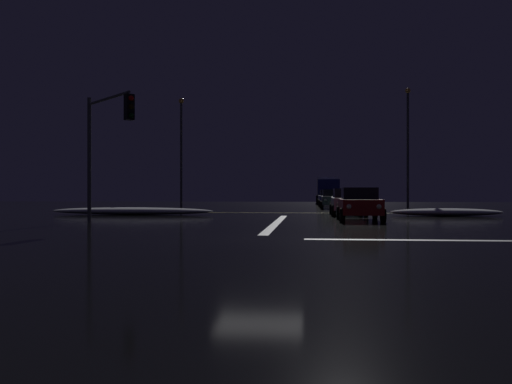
{
  "coord_description": "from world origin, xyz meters",
  "views": [
    {
      "loc": [
        1.46,
        -15.81,
        1.36
      ],
      "look_at": [
        -1.27,
        11.93,
        1.36
      ],
      "focal_mm": 38.5,
      "sensor_mm": 36.0,
      "label": 1
    }
  ],
  "objects_px": {
    "box_truck": "(328,189)",
    "streetlamp_right_far": "(408,140)",
    "sedan_red": "(359,204)",
    "traffic_signal_nw": "(106,132)",
    "sedan_green": "(345,200)",
    "sedan_gray": "(333,199)",
    "sedan_blue": "(329,198)",
    "streetlamp_left_far": "(181,145)",
    "sedan_silver": "(348,201)",
    "sedan_white": "(327,197)"
  },
  "relations": [
    {
      "from": "sedan_red",
      "to": "streetlamp_right_far",
      "type": "height_order",
      "value": "streetlamp_right_far"
    },
    {
      "from": "sedan_white",
      "to": "traffic_signal_nw",
      "type": "xyz_separation_m",
      "value": [
        -10.72,
        -34.88,
        3.17
      ]
    },
    {
      "from": "sedan_green",
      "to": "sedan_blue",
      "type": "bearing_deg",
      "value": 93.0
    },
    {
      "from": "sedan_white",
      "to": "streetlamp_left_far",
      "type": "distance_m",
      "value": 18.32
    },
    {
      "from": "sedan_blue",
      "to": "sedan_red",
      "type": "bearing_deg",
      "value": -88.75
    },
    {
      "from": "sedan_gray",
      "to": "sedan_red",
      "type": "bearing_deg",
      "value": -88.47
    },
    {
      "from": "sedan_green",
      "to": "sedan_gray",
      "type": "bearing_deg",
      "value": 95.81
    },
    {
      "from": "streetlamp_right_far",
      "to": "sedan_blue",
      "type": "bearing_deg",
      "value": 136.77
    },
    {
      "from": "sedan_red",
      "to": "sedan_silver",
      "type": "height_order",
      "value": "same"
    },
    {
      "from": "sedan_green",
      "to": "box_truck",
      "type": "distance_m",
      "value": 26.13
    },
    {
      "from": "sedan_red",
      "to": "traffic_signal_nw",
      "type": "bearing_deg",
      "value": -164.1
    },
    {
      "from": "box_truck",
      "to": "streetlamp_right_far",
      "type": "xyz_separation_m",
      "value": [
        5.88,
        -19.5,
        3.93
      ]
    },
    {
      "from": "sedan_red",
      "to": "traffic_signal_nw",
      "type": "distance_m",
      "value": 12.13
    },
    {
      "from": "sedan_green",
      "to": "box_truck",
      "type": "xyz_separation_m",
      "value": [
        -0.36,
        26.11,
        0.91
      ]
    },
    {
      "from": "sedan_white",
      "to": "traffic_signal_nw",
      "type": "distance_m",
      "value": 36.62
    },
    {
      "from": "traffic_signal_nw",
      "to": "streetlamp_left_far",
      "type": "relative_size",
      "value": 0.62
    },
    {
      "from": "sedan_gray",
      "to": "traffic_signal_nw",
      "type": "height_order",
      "value": "traffic_signal_nw"
    },
    {
      "from": "sedan_green",
      "to": "streetlamp_right_far",
      "type": "xyz_separation_m",
      "value": [
        5.51,
        6.61,
        4.84
      ]
    },
    {
      "from": "sedan_silver",
      "to": "sedan_white",
      "type": "xyz_separation_m",
      "value": [
        -0.41,
        25.45,
        0.0
      ]
    },
    {
      "from": "sedan_gray",
      "to": "traffic_signal_nw",
      "type": "distance_m",
      "value": 24.46
    },
    {
      "from": "streetlamp_left_far",
      "to": "sedan_red",
      "type": "bearing_deg",
      "value": -55.51
    },
    {
      "from": "sedan_blue",
      "to": "streetlamp_left_far",
      "type": "distance_m",
      "value": 14.68
    },
    {
      "from": "traffic_signal_nw",
      "to": "streetlamp_left_far",
      "type": "distance_m",
      "value": 22.62
    },
    {
      "from": "sedan_gray",
      "to": "streetlamp_left_far",
      "type": "distance_m",
      "value": 13.56
    },
    {
      "from": "sedan_green",
      "to": "streetlamp_left_far",
      "type": "bearing_deg",
      "value": 153.66
    },
    {
      "from": "sedan_red",
      "to": "streetlamp_left_far",
      "type": "distance_m",
      "value": 23.83
    },
    {
      "from": "sedan_gray",
      "to": "sedan_blue",
      "type": "bearing_deg",
      "value": 90.47
    },
    {
      "from": "sedan_green",
      "to": "traffic_signal_nw",
      "type": "bearing_deg",
      "value": -125.59
    },
    {
      "from": "sedan_red",
      "to": "streetlamp_left_far",
      "type": "height_order",
      "value": "streetlamp_left_far"
    },
    {
      "from": "box_truck",
      "to": "streetlamp_left_far",
      "type": "relative_size",
      "value": 0.89
    },
    {
      "from": "sedan_gray",
      "to": "streetlamp_left_far",
      "type": "bearing_deg",
      "value": 176.61
    },
    {
      "from": "sedan_red",
      "to": "traffic_signal_nw",
      "type": "height_order",
      "value": "traffic_signal_nw"
    },
    {
      "from": "sedan_red",
      "to": "sedan_blue",
      "type": "height_order",
      "value": "same"
    },
    {
      "from": "sedan_silver",
      "to": "streetlamp_right_far",
      "type": "bearing_deg",
      "value": 66.25
    },
    {
      "from": "sedan_red",
      "to": "sedan_green",
      "type": "xyz_separation_m",
      "value": [
        0.1,
        12.67,
        0.0
      ]
    },
    {
      "from": "sedan_red",
      "to": "sedan_silver",
      "type": "xyz_separation_m",
      "value": [
        -0.13,
        6.22,
        0.0
      ]
    },
    {
      "from": "sedan_red",
      "to": "sedan_green",
      "type": "distance_m",
      "value": 12.67
    },
    {
      "from": "sedan_blue",
      "to": "sedan_gray",
      "type": "bearing_deg",
      "value": -89.53
    },
    {
      "from": "sedan_silver",
      "to": "box_truck",
      "type": "xyz_separation_m",
      "value": [
        -0.13,
        32.56,
        0.91
      ]
    },
    {
      "from": "traffic_signal_nw",
      "to": "sedan_white",
      "type": "bearing_deg",
      "value": 72.91
    },
    {
      "from": "sedan_silver",
      "to": "box_truck",
      "type": "relative_size",
      "value": 0.52
    },
    {
      "from": "sedan_blue",
      "to": "streetlamp_right_far",
      "type": "height_order",
      "value": "streetlamp_right_far"
    },
    {
      "from": "sedan_white",
      "to": "traffic_signal_nw",
      "type": "bearing_deg",
      "value": -107.09
    },
    {
      "from": "sedan_gray",
      "to": "sedan_blue",
      "type": "relative_size",
      "value": 1.0
    },
    {
      "from": "sedan_blue",
      "to": "traffic_signal_nw",
      "type": "distance_m",
      "value": 30.41
    },
    {
      "from": "sedan_red",
      "to": "sedan_silver",
      "type": "relative_size",
      "value": 1.0
    },
    {
      "from": "box_truck",
      "to": "streetlamp_right_far",
      "type": "height_order",
      "value": "streetlamp_right_far"
    },
    {
      "from": "traffic_signal_nw",
      "to": "sedan_silver",
      "type": "bearing_deg",
      "value": 40.26
    },
    {
      "from": "sedan_silver",
      "to": "streetlamp_left_far",
      "type": "relative_size",
      "value": 0.46
    },
    {
      "from": "sedan_gray",
      "to": "streetlamp_right_far",
      "type": "relative_size",
      "value": 0.44
    }
  ]
}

